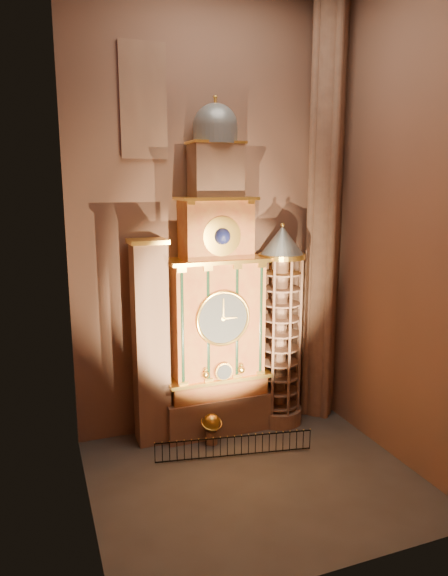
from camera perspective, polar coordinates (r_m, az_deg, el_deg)
name	(u,v)px	position (r m, az deg, el deg)	size (l,w,h in m)	color
floor	(255,478)	(24.17, 3.42, -20.34)	(14.00, 14.00, 0.00)	#383330
wall_back	(209,219)	(26.17, -1.68, 7.68)	(22.00, 22.00, 0.00)	#8C5E4B
wall_left	(76,235)	(18.84, -16.11, 5.73)	(22.00, 22.00, 0.00)	#8C5E4B
wall_right	(401,224)	(24.33, 19.09, 6.77)	(22.00, 22.00, 0.00)	#8C5E4B
astronomical_clock	(216,306)	(25.86, -0.87, -2.06)	(5.60, 2.41, 16.70)	#8C634C
portrait_tower	(151,343)	(25.39, -8.16, -6.02)	(1.80, 1.60, 10.20)	#8C634C
stair_turret	(280,328)	(27.33, 6.27, -4.44)	(2.50, 2.50, 10.80)	#8C634C
gothic_pier	(324,217)	(27.88, 11.07, 7.71)	(2.04, 2.04, 22.00)	#8C634C
stained_glass_window	(143,101)	(25.45, -8.95, 19.86)	(2.20, 0.14, 5.20)	navy
celestial_globe	(212,426)	(26.40, -1.40, -15.08)	(1.21, 1.15, 1.56)	#8C634C
iron_railing	(234,446)	(25.43, 1.17, -17.17)	(7.38, 1.40, 1.00)	black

